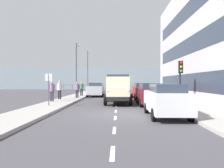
# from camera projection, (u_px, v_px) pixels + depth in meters

# --- Properties ---
(ground_plane) EXTENTS (80.00, 80.00, 0.00)m
(ground_plane) POSITION_uv_depth(u_px,v_px,m) (117.00, 98.00, 22.61)
(ground_plane) COLOR #423F44
(sidewalk_left) EXTENTS (2.42, 43.90, 0.15)m
(sidewalk_left) POSITION_uv_depth(u_px,v_px,m) (159.00, 97.00, 22.46)
(sidewalk_left) COLOR #9E9993
(sidewalk_left) RESTS_ON ground_plane
(sidewalk_right) EXTENTS (2.42, 43.90, 0.15)m
(sidewalk_right) POSITION_uv_depth(u_px,v_px,m) (75.00, 97.00, 22.75)
(sidewalk_right) COLOR #9E9993
(sidewalk_right) RESTS_ON ground_plane
(road_centreline_markings) EXTENTS (0.12, 39.34, 0.01)m
(road_centreline_markings) POSITION_uv_depth(u_px,v_px,m) (117.00, 99.00, 21.45)
(road_centreline_markings) COLOR silver
(road_centreline_markings) RESTS_ON ground_plane
(building_terrace) EXTENTS (7.62, 18.21, 10.84)m
(building_terrace) POSITION_uv_depth(u_px,v_px,m) (224.00, 43.00, 18.13)
(building_terrace) COLOR #B7B2B7
(building_terrace) RESTS_ON ground_plane
(sea_horizon) EXTENTS (80.00, 0.80, 5.00)m
(sea_horizon) POSITION_uv_depth(u_px,v_px,m) (117.00, 79.00, 47.52)
(sea_horizon) COLOR #84939E
(sea_horizon) RESTS_ON ground_plane
(seawall_railing) EXTENTS (28.08, 0.08, 1.20)m
(seawall_railing) POSITION_uv_depth(u_px,v_px,m) (117.00, 86.00, 43.94)
(seawall_railing) COLOR #4C5156
(seawall_railing) RESTS_ON ground_plane
(truck_vintage_cream) EXTENTS (2.17, 5.64, 2.43)m
(truck_vintage_cream) POSITION_uv_depth(u_px,v_px,m) (118.00, 90.00, 16.58)
(truck_vintage_cream) COLOR black
(truck_vintage_cream) RESTS_ON ground_plane
(car_white_kerbside_near) EXTENTS (1.86, 3.86, 1.72)m
(car_white_kerbside_near) POSITION_uv_depth(u_px,v_px,m) (166.00, 100.00, 10.30)
(car_white_kerbside_near) COLOR white
(car_white_kerbside_near) RESTS_ON ground_plane
(car_maroon_kerbside_1) EXTENTS (1.87, 4.32, 1.72)m
(car_maroon_kerbside_1) POSITION_uv_depth(u_px,v_px,m) (150.00, 94.00, 15.48)
(car_maroon_kerbside_1) COLOR maroon
(car_maroon_kerbside_1) RESTS_ON ground_plane
(car_red_kerbside_2) EXTENTS (1.76, 4.46, 1.72)m
(car_red_kerbside_2) POSITION_uv_depth(u_px,v_px,m) (142.00, 91.00, 20.91)
(car_red_kerbside_2) COLOR #B21E1E
(car_red_kerbside_2) RESTS_ON ground_plane
(car_silver_oppositeside_0) EXTENTS (1.94, 3.94, 1.72)m
(car_silver_oppositeside_0) POSITION_uv_depth(u_px,v_px,m) (96.00, 89.00, 24.66)
(car_silver_oppositeside_0) COLOR #B7BABF
(car_silver_oppositeside_0) RESTS_ON ground_plane
(pedestrian_near_railing) EXTENTS (0.53, 0.34, 1.76)m
(pedestrian_near_railing) POSITION_uv_depth(u_px,v_px,m) (52.00, 89.00, 17.01)
(pedestrian_near_railing) COLOR #383342
(pedestrian_near_railing) RESTS_ON sidewalk_right
(pedestrian_by_lamp) EXTENTS (0.53, 0.34, 1.79)m
(pedestrian_by_lamp) POSITION_uv_depth(u_px,v_px,m) (60.00, 88.00, 19.20)
(pedestrian_by_lamp) COLOR black
(pedestrian_by_lamp) RESTS_ON sidewalk_right
(pedestrian_couple_b) EXTENTS (0.53, 0.34, 1.67)m
(pedestrian_couple_b) POSITION_uv_depth(u_px,v_px,m) (77.00, 88.00, 21.00)
(pedestrian_couple_b) COLOR black
(pedestrian_couple_b) RESTS_ON sidewalk_right
(pedestrian_strolling) EXTENTS (0.53, 0.34, 1.67)m
(pedestrian_strolling) POSITION_uv_depth(u_px,v_px,m) (81.00, 88.00, 24.00)
(pedestrian_strolling) COLOR black
(pedestrian_strolling) RESTS_ON sidewalk_right
(traffic_light_near) EXTENTS (0.28, 0.41, 3.20)m
(traffic_light_near) POSITION_uv_depth(u_px,v_px,m) (180.00, 73.00, 14.37)
(traffic_light_near) COLOR black
(traffic_light_near) RESTS_ON sidewalk_left
(lamp_post_promenade) EXTENTS (0.32, 1.14, 6.21)m
(lamp_post_promenade) POSITION_uv_depth(u_px,v_px,m) (76.00, 64.00, 23.27)
(lamp_post_promenade) COLOR #59595B
(lamp_post_promenade) RESTS_ON sidewalk_right
(lamp_post_far) EXTENTS (0.32, 1.14, 6.82)m
(lamp_post_far) POSITION_uv_depth(u_px,v_px,m) (88.00, 68.00, 32.83)
(lamp_post_far) COLOR #59595B
(lamp_post_far) RESTS_ON sidewalk_right
(street_sign) EXTENTS (0.50, 0.07, 2.25)m
(street_sign) POSITION_uv_depth(u_px,v_px,m) (49.00, 84.00, 14.13)
(street_sign) COLOR #4C4C4C
(street_sign) RESTS_ON sidewalk_right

